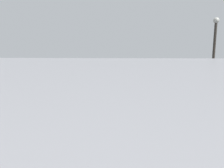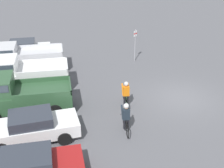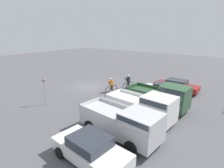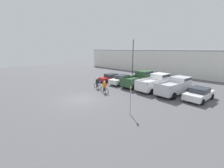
{
  "view_description": "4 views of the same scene",
  "coord_description": "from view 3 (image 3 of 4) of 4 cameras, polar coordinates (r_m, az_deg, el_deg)",
  "views": [
    {
      "loc": [
        -0.81,
        31.81,
        5.74
      ],
      "look_at": [
        0.72,
        4.24,
        1.2
      ],
      "focal_mm": 35.0,
      "sensor_mm": 36.0,
      "label": 1
    },
    {
      "loc": [
        -15.02,
        8.64,
        9.52
      ],
      "look_at": [
        0.72,
        4.24,
        1.2
      ],
      "focal_mm": 50.0,
      "sensor_mm": 36.0,
      "label": 2
    },
    {
      "loc": [
        14.85,
        14.53,
        6.38
      ],
      "look_at": [
        0.72,
        4.24,
        1.2
      ],
      "focal_mm": 28.0,
      "sensor_mm": 36.0,
      "label": 3
    },
    {
      "loc": [
        13.82,
        -8.83,
        5.56
      ],
      "look_at": [
        0.72,
        4.24,
        1.2
      ],
      "focal_mm": 24.0,
      "sensor_mm": 36.0,
      "label": 4
    }
  ],
  "objects": [
    {
      "name": "ground_plane",
      "position": [
        21.73,
        -7.95,
        -0.72
      ],
      "size": [
        80.0,
        80.0,
        0.0
      ],
      "primitive_type": "plane",
      "color": "#56565B"
    },
    {
      "name": "sedan_0",
      "position": [
        20.92,
        20.31,
        -0.39
      ],
      "size": [
        2.19,
        4.74,
        1.31
      ],
      "color": "maroon",
      "rests_on": "ground_plane"
    },
    {
      "name": "sedan_1",
      "position": [
        18.41,
        16.91,
        -2.07
      ],
      "size": [
        1.93,
        4.57,
        1.46
      ],
      "color": "white",
      "rests_on": "ground_plane"
    },
    {
      "name": "pickup_truck_0",
      "position": [
        15.5,
        16.0,
        -3.83
      ],
      "size": [
        2.63,
        5.42,
        2.26
      ],
      "color": "#2D5133",
      "rests_on": "ground_plane"
    },
    {
      "name": "pickup_truck_1",
      "position": [
        13.21,
        10.45,
        -7.25
      ],
      "size": [
        2.67,
        5.43,
        2.19
      ],
      "color": "white",
      "rests_on": "ground_plane"
    },
    {
      "name": "pickup_truck_2",
      "position": [
        11.02,
        3.71,
        -12.18
      ],
      "size": [
        2.67,
        5.59,
        2.08
      ],
      "color": "silver",
      "rests_on": "ground_plane"
    },
    {
      "name": "sedan_2",
      "position": [
        9.5,
        -7.12,
        -20.29
      ],
      "size": [
        2.3,
        4.46,
        1.42
      ],
      "color": "white",
      "rests_on": "ground_plane"
    },
    {
      "name": "cyclist_0",
      "position": [
        19.26,
        -0.28,
        -0.31
      ],
      "size": [
        1.74,
        0.51,
        1.63
      ],
      "color": "black",
      "rests_on": "ground_plane"
    },
    {
      "name": "cyclist_1",
      "position": [
        20.74,
        5.27,
        0.95
      ],
      "size": [
        1.84,
        0.52,
        1.66
      ],
      "color": "black",
      "rests_on": "ground_plane"
    },
    {
      "name": "fire_lane_sign",
      "position": [
        16.82,
        -21.2,
        -1.35
      ],
      "size": [
        0.14,
        0.28,
        2.57
      ],
      "color": "#9E9EA3",
      "rests_on": "ground_plane"
    }
  ]
}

